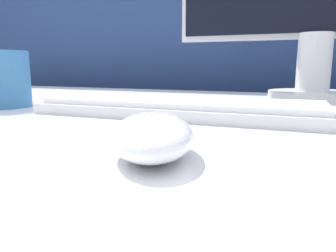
% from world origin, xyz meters
% --- Properties ---
extents(partition_panel, '(5.00, 0.03, 1.21)m').
position_xyz_m(partition_panel, '(0.00, 0.60, 0.60)').
color(partition_panel, navy).
rests_on(partition_panel, ground_plane).
extents(computer_mouse_near, '(0.11, 0.13, 0.04)m').
position_xyz_m(computer_mouse_near, '(0.04, -0.23, 0.73)').
color(computer_mouse_near, white).
rests_on(computer_mouse_near, desk).
extents(keyboard, '(0.43, 0.14, 0.02)m').
position_xyz_m(keyboard, '(-0.02, -0.01, 0.73)').
color(keyboard, silver).
rests_on(keyboard, desk).
extents(mug, '(0.09, 0.09, 0.10)m').
position_xyz_m(mug, '(-0.34, -0.03, 0.77)').
color(mug, teal).
rests_on(mug, desk).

